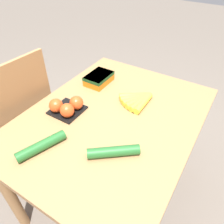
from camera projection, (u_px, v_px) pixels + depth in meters
name	position (u px, v px, depth m)	size (l,w,h in m)	color
ground_plane	(112.00, 191.00, 1.63)	(12.00, 12.00, 0.00)	#665B51
dining_table	(112.00, 131.00, 1.23)	(1.12, 0.85, 0.74)	#9E7044
chair	(21.00, 122.00, 1.46)	(0.44, 0.42, 0.99)	#A87547
banana_bunch	(138.00, 100.00, 1.24)	(0.19, 0.18, 0.04)	brown
tomato_pack	(67.00, 107.00, 1.16)	(0.16, 0.16, 0.08)	black
carrot_bag	(99.00, 78.00, 1.39)	(0.18, 0.13, 0.06)	orange
cucumber_near	(114.00, 152.00, 0.94)	(0.18, 0.21, 0.05)	#236028
cucumber_far	(41.00, 146.00, 0.97)	(0.23, 0.12, 0.05)	#236028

